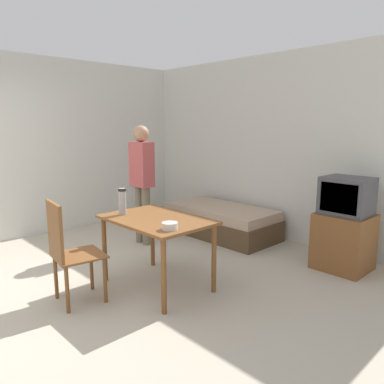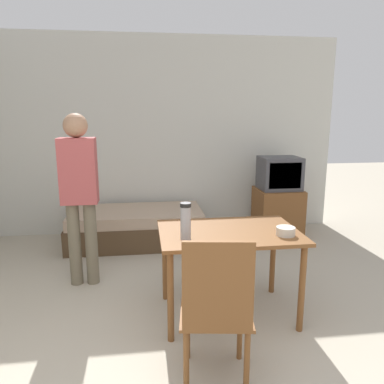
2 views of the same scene
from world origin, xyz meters
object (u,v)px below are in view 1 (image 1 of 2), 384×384
at_px(thermos_flask, 122,200).
at_px(mate_bowl, 170,226).
at_px(daybed, 221,221).
at_px(wooden_chair, 67,248).
at_px(tv, 344,227).
at_px(person_standing, 142,176).
at_px(dining_table, 157,227).

xyz_separation_m(thermos_flask, mate_bowl, (0.79, -0.01, -0.12)).
height_order(daybed, thermos_flask, thermos_flask).
bearing_deg(wooden_chair, daybed, 100.65).
distance_m(daybed, wooden_chair, 2.79).
bearing_deg(tv, thermos_flask, -126.16).
height_order(daybed, wooden_chair, wooden_chair).
bearing_deg(mate_bowl, tv, 70.91).
distance_m(tv, person_standing, 2.71).
bearing_deg(dining_table, person_standing, 149.56).
height_order(daybed, tv, tv).
relative_size(tv, wooden_chair, 1.10).
height_order(tv, person_standing, person_standing).
bearing_deg(tv, wooden_chair, -117.00).
bearing_deg(thermos_flask, mate_bowl, -0.53).
height_order(dining_table, thermos_flask, thermos_flask).
height_order(dining_table, wooden_chair, wooden_chair).
bearing_deg(dining_table, mate_bowl, -22.54).
bearing_deg(thermos_flask, person_standing, 134.76).
xyz_separation_m(wooden_chair, mate_bowl, (0.68, 0.68, 0.22)).
xyz_separation_m(daybed, wooden_chair, (0.51, -2.73, 0.34)).
bearing_deg(wooden_chair, mate_bowl, 44.87).
height_order(person_standing, mate_bowl, person_standing).
relative_size(tv, mate_bowl, 7.46).
height_order(daybed, mate_bowl, mate_bowl).
distance_m(wooden_chair, person_standing, 1.95).
bearing_deg(mate_bowl, daybed, 120.35).
bearing_deg(person_standing, mate_bowl, -28.62).
bearing_deg(thermos_flask, daybed, 101.33).
relative_size(tv, dining_table, 0.97).
relative_size(wooden_chair, mate_bowl, 6.80).
bearing_deg(wooden_chair, tv, 63.00).
xyz_separation_m(daybed, mate_bowl, (1.20, -2.04, 0.56)).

